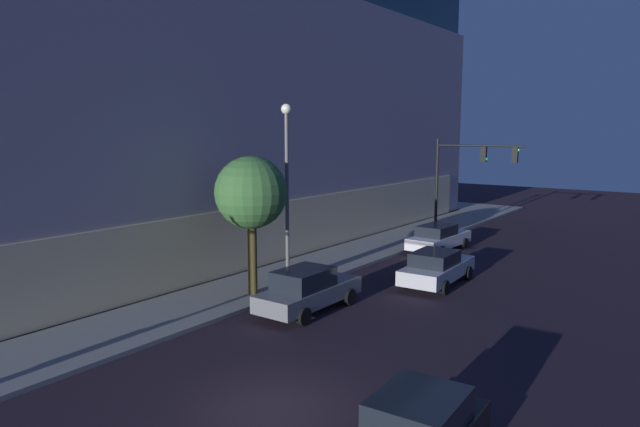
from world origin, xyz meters
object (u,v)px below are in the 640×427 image
modern_building (141,104)px  car_white (438,238)px  car_grey (308,290)px  car_silver (437,267)px  sidewalk_tree (251,194)px  traffic_light_far_corner (469,168)px  street_lamp_sidewalk (287,172)px

modern_building → car_white: bearing=-78.3°
car_grey → car_silver: car_grey is taller
car_grey → car_silver: size_ratio=0.98×
car_silver → modern_building: bearing=84.4°
modern_building → car_grey: size_ratio=8.58×
car_silver → car_white: 7.11m
modern_building → car_grey: (-8.59, -21.00, -7.70)m
car_silver → sidewalk_tree: bearing=139.7°
traffic_light_far_corner → car_grey: bearing=-178.8°
traffic_light_far_corner → sidewalk_tree: traffic_light_far_corner is taller
traffic_light_far_corner → sidewalk_tree: (-16.39, 2.57, -0.27)m
traffic_light_far_corner → car_silver: (-10.21, -2.67, -3.74)m
traffic_light_far_corner → street_lamp_sidewalk: bearing=170.8°
modern_building → sidewalk_tree: size_ratio=7.19×
sidewalk_tree → car_grey: (-0.13, -2.91, -3.41)m
sidewalk_tree → street_lamp_sidewalk: bearing=-6.4°
sidewalk_tree → car_grey: sidewalk_tree is taller
car_silver → car_grey: bearing=159.7°
sidewalk_tree → car_grey: 4.48m
car_grey → car_white: 12.84m
street_lamp_sidewalk → car_silver: street_lamp_sidewalk is taller
street_lamp_sidewalk → car_silver: size_ratio=1.61×
street_lamp_sidewalk → modern_building: bearing=70.5°
car_grey → car_silver: (6.32, -2.33, -0.06)m
modern_building → car_silver: modern_building is taller
modern_building → car_white: (4.23, -20.48, -7.76)m
car_grey → car_white: car_grey is taller
sidewalk_tree → car_white: size_ratio=1.17×
traffic_light_far_corner → car_white: size_ratio=1.27×
modern_building → street_lamp_sidewalk: (-6.49, -18.32, -3.53)m
traffic_light_far_corner → car_silver: traffic_light_far_corner is taller
modern_building → sidewalk_tree: modern_building is taller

